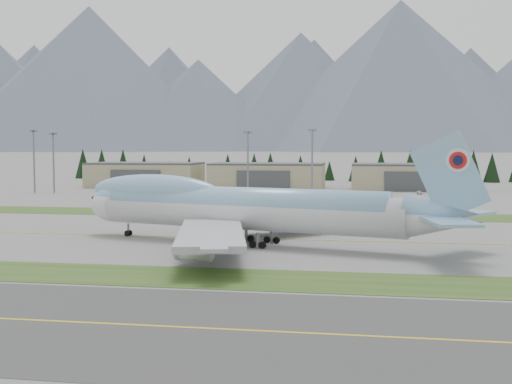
% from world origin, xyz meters
% --- Properties ---
extents(ground, '(7000.00, 7000.00, 0.00)m').
position_xyz_m(ground, '(0.00, 0.00, 0.00)').
color(ground, gray).
rests_on(ground, ground).
extents(grass_strip_near, '(400.00, 14.00, 0.08)m').
position_xyz_m(grass_strip_near, '(0.00, -38.00, 0.00)').
color(grass_strip_near, '#2E4D1B').
rests_on(grass_strip_near, ground).
extents(grass_strip_far, '(400.00, 18.00, 0.08)m').
position_xyz_m(grass_strip_far, '(0.00, 45.00, 0.00)').
color(grass_strip_far, '#2E4D1B').
rests_on(grass_strip_far, ground).
extents(asphalt_taxiway, '(400.00, 32.00, 0.04)m').
position_xyz_m(asphalt_taxiway, '(0.00, -62.00, 0.00)').
color(asphalt_taxiway, '#3D3D3D').
rests_on(asphalt_taxiway, ground).
extents(taxiway_line_main, '(400.00, 0.40, 0.02)m').
position_xyz_m(taxiway_line_main, '(0.00, 0.00, 0.00)').
color(taxiway_line_main, yellow).
rests_on(taxiway_line_main, ground).
extents(taxiway_line_near, '(400.00, 0.40, 0.02)m').
position_xyz_m(taxiway_line_near, '(0.00, -62.00, 0.00)').
color(taxiway_line_near, yellow).
rests_on(taxiway_line_near, ground).
extents(boeing_747_freighter, '(78.70, 65.51, 20.72)m').
position_xyz_m(boeing_747_freighter, '(3.33, -7.25, 6.83)').
color(boeing_747_freighter, silver).
rests_on(boeing_747_freighter, ground).
extents(hangar_left, '(48.00, 26.60, 10.80)m').
position_xyz_m(hangar_left, '(-70.00, 149.90, 5.39)').
color(hangar_left, gray).
rests_on(hangar_left, ground).
extents(hangar_center, '(48.00, 26.60, 10.80)m').
position_xyz_m(hangar_center, '(-15.00, 149.90, 5.39)').
color(hangar_center, gray).
rests_on(hangar_center, ground).
extents(hangar_right, '(48.00, 26.60, 10.80)m').
position_xyz_m(hangar_right, '(45.00, 149.90, 5.39)').
color(hangar_right, gray).
rests_on(hangar_right, ground).
extents(floodlight_masts, '(110.56, 8.99, 24.28)m').
position_xyz_m(floodlight_masts, '(-50.64, 110.17, 16.55)').
color(floodlight_masts, slate).
rests_on(floodlight_masts, ground).
extents(service_vehicle_a, '(2.09, 3.92, 1.27)m').
position_xyz_m(service_vehicle_a, '(-17.42, 113.26, 0.00)').
color(service_vehicle_a, silver).
rests_on(service_vehicle_a, ground).
extents(service_vehicle_b, '(3.56, 1.60, 1.14)m').
position_xyz_m(service_vehicle_b, '(25.35, 109.40, 0.00)').
color(service_vehicle_b, gold).
rests_on(service_vehicle_b, ground).
extents(service_vehicle_c, '(2.10, 4.06, 1.12)m').
position_xyz_m(service_vehicle_c, '(46.59, 124.20, 0.00)').
color(service_vehicle_c, '#B2B1B6').
rests_on(service_vehicle_c, ground).
extents(conifer_belt, '(272.27, 15.53, 16.68)m').
position_xyz_m(conifer_belt, '(-3.24, 211.28, 7.44)').
color(conifer_belt, black).
rests_on(conifer_belt, ground).
extents(mountain_ridge_front, '(4213.80, 1179.54, 519.56)m').
position_xyz_m(mountain_ridge_front, '(-100.84, 2172.42, 233.20)').
color(mountain_ridge_front, slate).
rests_on(mountain_ridge_front, ground).
extents(mountain_ridge_rear, '(4541.95, 1042.03, 521.01)m').
position_xyz_m(mountain_ridge_rear, '(103.89, 2900.00, 258.40)').
color(mountain_ridge_rear, slate).
rests_on(mountain_ridge_rear, ground).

